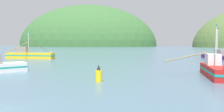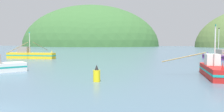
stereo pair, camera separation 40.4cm
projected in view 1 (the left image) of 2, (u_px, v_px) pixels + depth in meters
hill_far_center at (88, 46)px, 277.16m from camera, size 177.38×141.90×105.31m
fishing_boat_red at (214, 69)px, 22.21m from camera, size 10.55×7.88×5.45m
fishing_boat_purple at (218, 56)px, 46.64m from camera, size 5.74×9.09×6.95m
fishing_boat_yellow at (29, 55)px, 48.92m from camera, size 11.83×15.67×6.15m
channel_buoy at (99, 75)px, 19.27m from camera, size 0.64×0.64×1.57m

